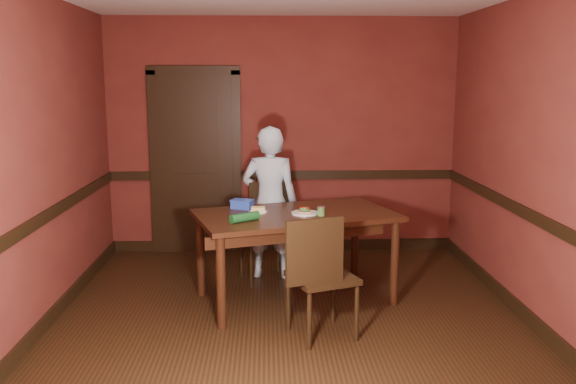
{
  "coord_description": "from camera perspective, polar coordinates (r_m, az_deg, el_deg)",
  "views": [
    {
      "loc": [
        -0.18,
        -4.78,
        2.0
      ],
      "look_at": [
        0.0,
        0.35,
        1.05
      ],
      "focal_mm": 38.0,
      "sensor_mm": 36.0,
      "label": 1
    }
  ],
  "objects": [
    {
      "name": "dado_left",
      "position": [
        5.22,
        -22.19,
        -2.46
      ],
      "size": [
        0.03,
        4.5,
        0.1
      ],
      "primitive_type": "cube",
      "color": "black",
      "rests_on": "ground"
    },
    {
      "name": "food_tub",
      "position": [
        5.67,
        -4.3,
        -1.13
      ],
      "size": [
        0.23,
        0.2,
        0.08
      ],
      "rotation": [
        0.0,
        0.0,
        -0.36
      ],
      "color": "blue",
      "rests_on": "dining_table"
    },
    {
      "name": "baseboard_left",
      "position": [
        5.46,
        -21.57,
        -11.08
      ],
      "size": [
        0.03,
        4.5,
        0.12
      ],
      "primitive_type": "cube",
      "color": "black",
      "rests_on": "ground"
    },
    {
      "name": "sauce_jar",
      "position": [
        5.37,
        3.11,
        -1.8
      ],
      "size": [
        0.07,
        0.07,
        0.08
      ],
      "rotation": [
        0.0,
        0.0,
        0.14
      ],
      "color": "#4E8138",
      "rests_on": "dining_table"
    },
    {
      "name": "floor",
      "position": [
        5.18,
        0.14,
        -12.21
      ],
      "size": [
        4.0,
        4.5,
        0.01
      ],
      "primitive_type": "cube",
      "color": "black",
      "rests_on": "ground"
    },
    {
      "name": "chair_far",
      "position": [
        6.12,
        -2.18,
        -3.79
      ],
      "size": [
        0.57,
        0.57,
        0.98
      ],
      "primitive_type": null,
      "rotation": [
        0.0,
        0.0,
        0.28
      ],
      "color": "black",
      "rests_on": "floor"
    },
    {
      "name": "chair_near",
      "position": [
        4.81,
        3.21,
        -7.75
      ],
      "size": [
        0.6,
        0.6,
        0.99
      ],
      "primitive_type": null,
      "rotation": [
        0.0,
        0.0,
        3.5
      ],
      "color": "black",
      "rests_on": "floor"
    },
    {
      "name": "wall_right",
      "position": [
        5.29,
        22.36,
        2.64
      ],
      "size": [
        0.02,
        4.5,
        2.7
      ],
      "primitive_type": "cube",
      "color": "maroon",
      "rests_on": "ground"
    },
    {
      "name": "baseboard_right",
      "position": [
        5.59,
        21.28,
        -10.55
      ],
      "size": [
        0.03,
        4.5,
        0.12
      ],
      "primitive_type": "cube",
      "color": "black",
      "rests_on": "ground"
    },
    {
      "name": "wall_back",
      "position": [
        7.06,
        -0.55,
        5.22
      ],
      "size": [
        4.0,
        0.02,
        2.7
      ],
      "primitive_type": "cube",
      "color": "maroon",
      "rests_on": "ground"
    },
    {
      "name": "wrapped_veg",
      "position": [
        5.15,
        -4.08,
        -2.37
      ],
      "size": [
        0.26,
        0.21,
        0.07
      ],
      "primitive_type": "cylinder",
      "rotation": [
        0.0,
        1.57,
        0.61
      ],
      "color": "#165221",
      "rests_on": "dining_table"
    },
    {
      "name": "baseboard_back",
      "position": [
        7.28,
        -0.53,
        -4.96
      ],
      "size": [
        4.0,
        0.03,
        0.12
      ],
      "primitive_type": "cube",
      "color": "black",
      "rests_on": "ground"
    },
    {
      "name": "dining_table",
      "position": [
        5.58,
        0.71,
        -6.07
      ],
      "size": [
        1.96,
        1.46,
        0.82
      ],
      "primitive_type": "cube",
      "rotation": [
        0.0,
        0.0,
        0.3
      ],
      "color": "black",
      "rests_on": "floor"
    },
    {
      "name": "person",
      "position": [
        6.16,
        -1.71,
        -0.99
      ],
      "size": [
        0.61,
        0.44,
        1.55
      ],
      "primitive_type": "imported",
      "rotation": [
        0.0,
        0.0,
        3.02
      ],
      "color": "silver",
      "rests_on": "floor"
    },
    {
      "name": "dado_back",
      "position": [
        7.1,
        -0.54,
        1.59
      ],
      "size": [
        4.0,
        0.03,
        0.1
      ],
      "primitive_type": "cube",
      "color": "black",
      "rests_on": "ground"
    },
    {
      "name": "wall_left",
      "position": [
        5.15,
        -22.7,
        2.43
      ],
      "size": [
        0.02,
        4.5,
        2.7
      ],
      "primitive_type": "cube",
      "color": "maroon",
      "rests_on": "ground"
    },
    {
      "name": "sandwich_plate",
      "position": [
        5.44,
        1.56,
        -1.89
      ],
      "size": [
        0.24,
        0.24,
        0.06
      ],
      "rotation": [
        0.0,
        0.0,
        0.24
      ],
      "color": "white",
      "rests_on": "dining_table"
    },
    {
      "name": "dado_right",
      "position": [
        5.36,
        21.88,
        -2.12
      ],
      "size": [
        0.03,
        4.5,
        0.1
      ],
      "primitive_type": "cube",
      "color": "black",
      "rests_on": "ground"
    },
    {
      "name": "wall_front",
      "position": [
        2.62,
        2.03,
        -3.94
      ],
      "size": [
        4.0,
        0.02,
        2.7
      ],
      "primitive_type": "cube",
      "color": "maroon",
      "rests_on": "ground"
    },
    {
      "name": "cheese_saucer",
      "position": [
        5.5,
        -2.82,
        -1.72
      ],
      "size": [
        0.17,
        0.17,
        0.05
      ],
      "rotation": [
        0.0,
        0.0,
        -0.12
      ],
      "color": "white",
      "rests_on": "dining_table"
    },
    {
      "name": "door",
      "position": [
        7.1,
        -8.65,
        3.03
      ],
      "size": [
        1.05,
        0.07,
        2.2
      ],
      "color": "black",
      "rests_on": "ground"
    }
  ]
}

